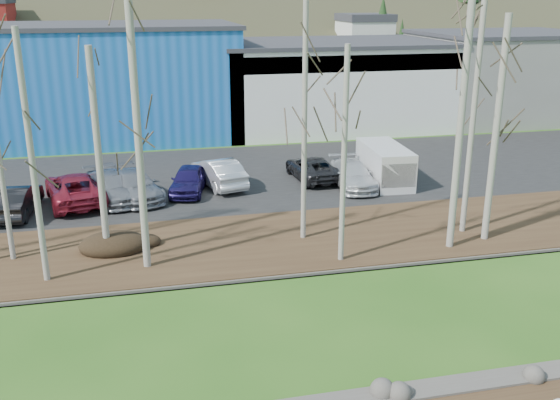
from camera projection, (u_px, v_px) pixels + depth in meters
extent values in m
cube|color=#382616|center=(227.00, 245.00, 26.84)|extent=(80.00, 7.00, 0.15)
cube|color=black|center=(201.00, 179.00, 36.56)|extent=(80.00, 14.00, 0.14)
cube|color=#1359AD|center=(100.00, 83.00, 47.00)|extent=(20.00, 12.00, 8.00)
cube|color=#333338|center=(95.00, 26.00, 45.69)|extent=(20.40, 12.24, 0.30)
cube|color=white|center=(328.00, 85.00, 51.05)|extent=(18.00, 12.00, 6.50)
cube|color=#333338|center=(329.00, 43.00, 49.98)|extent=(18.36, 12.24, 0.30)
cube|color=navy|center=(353.00, 64.00, 44.86)|extent=(17.64, 0.20, 1.20)
cube|color=gray|center=(504.00, 77.00, 54.37)|extent=(14.00, 12.00, 7.00)
cube|color=#333338|center=(509.00, 33.00, 53.22)|extent=(14.28, 12.24, 0.30)
ellipsoid|color=black|center=(114.00, 243.00, 26.10)|extent=(2.86, 2.02, 0.56)
cylinder|color=#A4A093|center=(99.00, 155.00, 24.53)|extent=(0.28, 0.28, 8.41)
cylinder|color=#A4A093|center=(32.00, 161.00, 22.02)|extent=(0.23, 0.23, 9.22)
cylinder|color=#A4A093|center=(138.00, 142.00, 23.07)|extent=(0.29, 0.29, 10.03)
cylinder|color=#A4A093|center=(304.00, 124.00, 25.95)|extent=(0.22, 0.22, 10.16)
cylinder|color=#A4A093|center=(344.00, 157.00, 23.93)|extent=(0.22, 0.22, 8.50)
cylinder|color=#A4A093|center=(462.00, 107.00, 24.70)|extent=(0.29, 0.29, 11.91)
cylinder|color=#A4A093|center=(496.00, 132.00, 25.93)|extent=(0.29, 0.29, 9.52)
cylinder|color=#A4A093|center=(474.00, 108.00, 26.54)|extent=(0.24, 0.24, 11.22)
imported|color=black|center=(17.00, 200.00, 30.15)|extent=(1.97, 4.59, 1.47)
imported|color=maroon|center=(75.00, 188.00, 31.89)|extent=(3.66, 6.00, 1.55)
imported|color=gray|center=(112.00, 187.00, 32.31)|extent=(3.55, 5.33, 1.44)
imported|color=#1E1651|center=(189.00, 180.00, 33.53)|extent=(2.73, 4.50, 1.43)
imported|color=silver|center=(219.00, 172.00, 34.69)|extent=(2.77, 5.01, 1.57)
imported|color=#262628|center=(312.00, 168.00, 36.00)|extent=(2.48, 4.90, 1.33)
imported|color=silver|center=(352.00, 175.00, 34.58)|extent=(2.26, 4.91, 1.39)
imported|color=gray|center=(134.00, 185.00, 32.54)|extent=(3.55, 5.33, 1.44)
cube|color=white|center=(385.00, 164.00, 35.29)|extent=(2.30, 4.94, 2.11)
cube|color=black|center=(396.00, 173.00, 33.50)|extent=(1.97, 1.12, 1.31)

